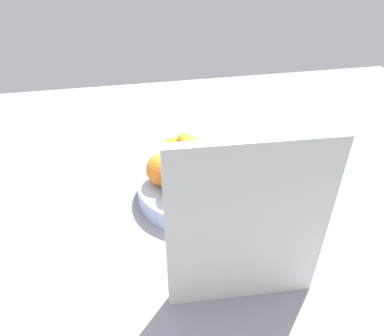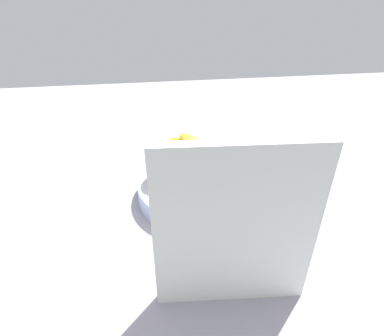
{
  "view_description": "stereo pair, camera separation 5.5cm",
  "coord_description": "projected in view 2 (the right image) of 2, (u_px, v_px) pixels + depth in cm",
  "views": [
    {
      "loc": [
        15.01,
        72.94,
        66.87
      ],
      "look_at": [
        2.27,
        -1.72,
        9.14
      ],
      "focal_mm": 37.15,
      "sensor_mm": 36.0,
      "label": 1
    },
    {
      "loc": [
        9.57,
        73.67,
        66.87
      ],
      "look_at": [
        2.27,
        -1.72,
        9.14
      ],
      "focal_mm": 37.15,
      "sensor_mm": 36.0,
      "label": 2
    }
  ],
  "objects": [
    {
      "name": "orange_back_right",
      "position": [
        206.0,
        160.0,
        0.98
      ],
      "size": [
        7.72,
        7.72,
        7.72
      ],
      "primitive_type": "sphere",
      "color": "orange",
      "rests_on": "fruit_bowl"
    },
    {
      "name": "orange_top_stack",
      "position": [
        177.0,
        152.0,
        1.01
      ],
      "size": [
        7.72,
        7.72,
        7.72
      ],
      "primitive_type": "sphere",
      "color": "orange",
      "rests_on": "fruit_bowl"
    },
    {
      "name": "orange_back_left",
      "position": [
        224.0,
        175.0,
        0.93
      ],
      "size": [
        7.72,
        7.72,
        7.72
      ],
      "primitive_type": "sphere",
      "color": "orange",
      "rests_on": "fruit_bowl"
    },
    {
      "name": "orange_front_left",
      "position": [
        162.0,
        168.0,
        0.95
      ],
      "size": [
        7.72,
        7.72,
        7.72
      ],
      "primitive_type": "sphere",
      "color": "orange",
      "rests_on": "fruit_bowl"
    },
    {
      "name": "banana_bunch",
      "position": [
        204.0,
        160.0,
        0.96
      ],
      "size": [
        12.19,
        17.67,
        10.6
      ],
      "color": "yellow",
      "rests_on": "fruit_bowl"
    },
    {
      "name": "fruit_bowl",
      "position": [
        192.0,
        189.0,
        0.99
      ],
      "size": [
        26.96,
        26.96,
        5.14
      ],
      "primitive_type": "cylinder",
      "color": "#ACBFE5",
      "rests_on": "ground_plane"
    },
    {
      "name": "orange_front_right",
      "position": [
        176.0,
        181.0,
        0.92
      ],
      "size": [
        7.72,
        7.72,
        7.72
      ],
      "primitive_type": "sphere",
      "color": "orange",
      "rests_on": "fruit_bowl"
    },
    {
      "name": "thermos_tumbler",
      "position": [
        311.0,
        174.0,
        0.94
      ],
      "size": [
        7.31,
        7.31,
        17.13
      ],
      "primitive_type": "cylinder",
      "color": "#B5B8C2",
      "rests_on": "ground_plane"
    },
    {
      "name": "orange_center",
      "position": [
        201.0,
        183.0,
        0.91
      ],
      "size": [
        7.72,
        7.72,
        7.72
      ],
      "primitive_type": "sphere",
      "color": "orange",
      "rests_on": "fruit_bowl"
    },
    {
      "name": "ground_plane",
      "position": [
        202.0,
        205.0,
        1.01
      ],
      "size": [
        180.0,
        140.0,
        3.0
      ],
      "primitive_type": "cube",
      "color": "gray"
    },
    {
      "name": "cutting_board",
      "position": [
        236.0,
        231.0,
        0.67
      ],
      "size": [
        28.05,
        2.81,
        36.0
      ],
      "primitive_type": "cube",
      "rotation": [
        0.0,
        0.0,
        -0.04
      ],
      "color": "white",
      "rests_on": "ground_plane"
    }
  ]
}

